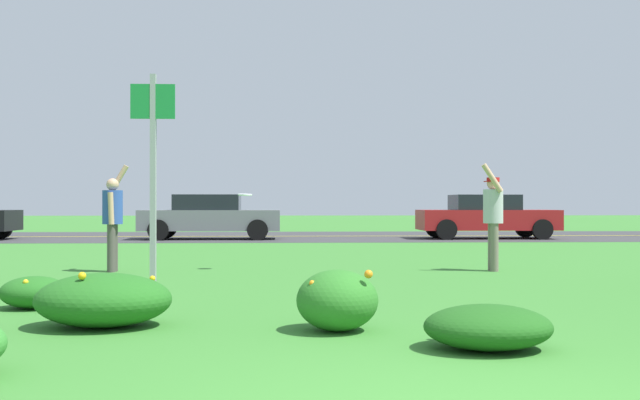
# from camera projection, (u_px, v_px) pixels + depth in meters

# --- Properties ---
(ground_plane) EXTENTS (120.00, 120.00, 0.00)m
(ground_plane) POSITION_uv_depth(u_px,v_px,m) (335.00, 261.00, 15.94)
(ground_plane) COLOR #387A2D
(highway_strip) EXTENTS (120.00, 9.13, 0.01)m
(highway_strip) POSITION_uv_depth(u_px,v_px,m) (312.00, 236.00, 27.85)
(highway_strip) COLOR #38383A
(highway_strip) RESTS_ON ground
(highway_center_stripe) EXTENTS (120.00, 0.16, 0.00)m
(highway_center_stripe) POSITION_uv_depth(u_px,v_px,m) (312.00, 236.00, 27.85)
(highway_center_stripe) COLOR yellow
(highway_center_stripe) RESTS_ON ground
(daylily_clump_front_center) EXTENTS (0.75, 0.68, 0.36)m
(daylily_clump_front_center) POSITION_uv_depth(u_px,v_px,m) (34.00, 292.00, 8.75)
(daylily_clump_front_center) COLOR #23661E
(daylily_clump_front_center) RESTS_ON ground
(daylily_clump_mid_left) EXTENTS (1.03, 0.91, 0.36)m
(daylily_clump_mid_left) POSITION_uv_depth(u_px,v_px,m) (488.00, 327.00, 6.30)
(daylily_clump_mid_left) COLOR #1E5619
(daylily_clump_mid_left) RESTS_ON ground
(daylily_clump_front_right) EXTENTS (0.75, 0.82, 0.58)m
(daylily_clump_front_right) POSITION_uv_depth(u_px,v_px,m) (337.00, 300.00, 7.20)
(daylily_clump_front_right) COLOR #2D7526
(daylily_clump_front_right) RESTS_ON ground
(daylily_clump_near_camera) EXTENTS (1.28, 1.10, 0.54)m
(daylily_clump_near_camera) POSITION_uv_depth(u_px,v_px,m) (104.00, 300.00, 7.44)
(daylily_clump_near_camera) COLOR #23661E
(daylily_clump_near_camera) RESTS_ON ground
(sign_post_near_path) EXTENTS (0.56, 0.10, 2.81)m
(sign_post_near_path) POSITION_uv_depth(u_px,v_px,m) (153.00, 162.00, 10.01)
(sign_post_near_path) COLOR #93969B
(sign_post_near_path) RESTS_ON ground
(person_thrower_blue_shirt) EXTENTS (0.41, 0.49, 1.84)m
(person_thrower_blue_shirt) POSITION_uv_depth(u_px,v_px,m) (113.00, 215.00, 13.44)
(person_thrower_blue_shirt) COLOR #2D4C9E
(person_thrower_blue_shirt) RESTS_ON ground
(person_catcher_red_cap_gray_shirt) EXTENTS (0.42, 0.49, 1.85)m
(person_catcher_red_cap_gray_shirt) POSITION_uv_depth(u_px,v_px,m) (493.00, 214.00, 13.58)
(person_catcher_red_cap_gray_shirt) COLOR #B2B2B7
(person_catcher_red_cap_gray_shirt) RESTS_ON ground
(frisbee_white) EXTENTS (0.25, 0.25, 0.05)m
(frisbee_white) POSITION_uv_depth(u_px,v_px,m) (245.00, 195.00, 13.77)
(frisbee_white) COLOR white
(car_gray_center_left) EXTENTS (4.50, 2.00, 1.45)m
(car_gray_center_left) POSITION_uv_depth(u_px,v_px,m) (210.00, 216.00, 25.64)
(car_gray_center_left) COLOR slate
(car_gray_center_left) RESTS_ON ground
(car_red_center_right) EXTENTS (4.50, 2.00, 1.45)m
(car_red_center_right) POSITION_uv_depth(u_px,v_px,m) (487.00, 216.00, 26.08)
(car_red_center_right) COLOR maroon
(car_red_center_right) RESTS_ON ground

